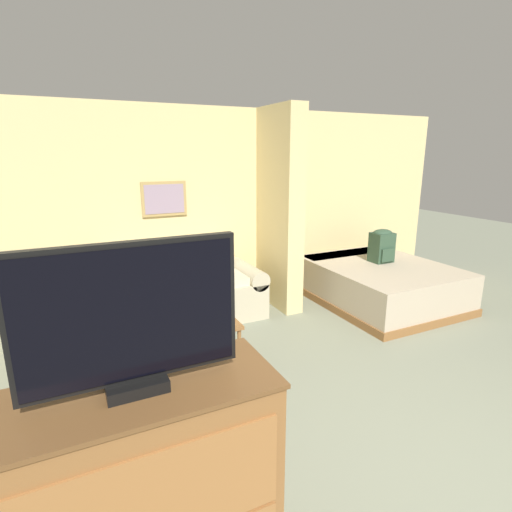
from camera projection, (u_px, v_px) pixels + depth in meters
wall_back at (217, 209)px, 5.38m from camera, size 7.43×0.16×2.60m
wall_partition_pillar at (279, 210)px, 5.23m from camera, size 0.24×0.89×2.60m
couch at (177, 295)px, 4.90m from camera, size 2.11×0.84×0.91m
coffee_table at (208, 328)px, 3.96m from camera, size 0.59×0.46×0.39m
side_table at (68, 301)px, 4.29m from camera, size 0.43×0.43×0.59m
table_lamp at (64, 267)px, 4.20m from camera, size 0.30×0.30×0.40m
tv_dresser at (147, 500)px, 1.75m from camera, size 1.16×0.48×1.10m
tv at (131, 319)px, 1.54m from camera, size 0.85×0.16×0.62m
bed at (379, 283)px, 5.54m from camera, size 1.64×1.94×0.54m
backpack at (382, 245)px, 5.54m from camera, size 0.29×0.26×0.46m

